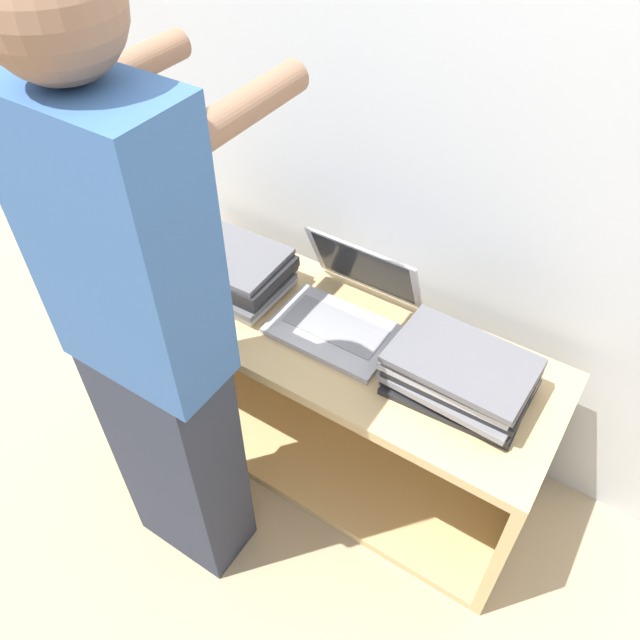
{
  "coord_description": "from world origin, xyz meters",
  "views": [
    {
      "loc": [
        0.68,
        -0.88,
        2.02
      ],
      "look_at": [
        0.0,
        0.18,
        0.77
      ],
      "focal_mm": 35.0,
      "sensor_mm": 36.0,
      "label": 1
    }
  ],
  "objects_px": {
    "laptop_stack_left": "(229,269)",
    "person": "(150,345)",
    "laptop_open": "(344,310)",
    "laptop_stack_right": "(460,373)"
  },
  "relations": [
    {
      "from": "laptop_open",
      "to": "laptop_stack_right",
      "type": "xyz_separation_m",
      "value": [
        0.41,
        -0.06,
        0.02
      ]
    },
    {
      "from": "laptop_stack_left",
      "to": "person",
      "type": "xyz_separation_m",
      "value": [
        0.19,
        -0.5,
        0.2
      ]
    },
    {
      "from": "laptop_open",
      "to": "laptop_stack_right",
      "type": "height_order",
      "value": "laptop_open"
    },
    {
      "from": "laptop_open",
      "to": "person",
      "type": "bearing_deg",
      "value": -111.08
    },
    {
      "from": "laptop_stack_right",
      "to": "person",
      "type": "xyz_separation_m",
      "value": [
        -0.62,
        -0.5,
        0.2
      ]
    },
    {
      "from": "person",
      "to": "laptop_stack_left",
      "type": "bearing_deg",
      "value": 110.58
    },
    {
      "from": "laptop_open",
      "to": "laptop_stack_left",
      "type": "xyz_separation_m",
      "value": [
        -0.4,
        -0.05,
        0.02
      ]
    },
    {
      "from": "laptop_stack_left",
      "to": "person",
      "type": "distance_m",
      "value": 0.58
    },
    {
      "from": "laptop_stack_right",
      "to": "person",
      "type": "relative_size",
      "value": 0.22
    },
    {
      "from": "laptop_stack_left",
      "to": "person",
      "type": "bearing_deg",
      "value": -69.42
    }
  ]
}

